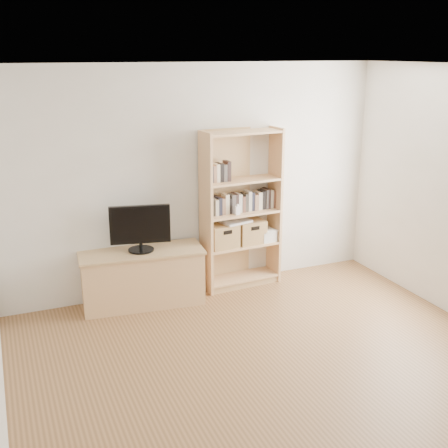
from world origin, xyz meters
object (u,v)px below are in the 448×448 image
tv_stand (142,278)px  basket_left (222,235)px  baby_monitor (237,210)px  laptop (235,221)px  television (140,228)px  bookshelf (241,210)px  basket_right (250,231)px

tv_stand → basket_left: size_ratio=3.94×
baby_monitor → tv_stand: bearing=171.7°
tv_stand → laptop: (1.15, 0.07, 0.51)m
television → bookshelf: bearing=15.5°
laptop → basket_right: bearing=-8.3°
tv_stand → television: (0.00, 0.00, 0.58)m
baby_monitor → television: bearing=171.7°
television → tv_stand: bearing=0.0°
tv_stand → baby_monitor: (1.13, -0.03, 0.67)m
bookshelf → baby_monitor: bearing=-135.0°
tv_stand → television: television is taller
television → baby_monitor: (1.13, -0.03, 0.08)m
television → basket_right: bearing=15.3°
baby_monitor → basket_right: size_ratio=0.31×
tv_stand → bookshelf: size_ratio=0.70×
bookshelf → laptop: bearing=-173.5°
television → laptop: size_ratio=1.92×
basket_left → basket_right: basket_left is taller
baby_monitor → laptop: size_ratio=0.31×
baby_monitor → basket_left: (-0.15, 0.09, -0.31)m
bookshelf → television: size_ratio=2.88×
television → basket_left: television is taller
bookshelf → baby_monitor: size_ratio=18.06×
laptop → baby_monitor: bearing=-114.6°
television → basket_right: television is taller
bookshelf → television: bearing=-179.9°
television → laptop: 1.16m
baby_monitor → laptop: (0.02, 0.10, -0.16)m
tv_stand → baby_monitor: size_ratio=12.63×
television → basket_right: (1.35, 0.08, -0.23)m
bookshelf → baby_monitor: bookshelf is taller
baby_monitor → basket_left: bearing=142.7°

